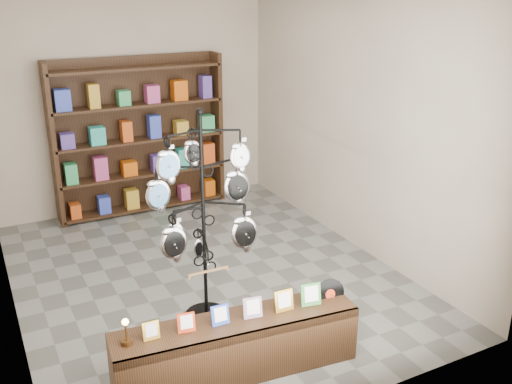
{
  "coord_description": "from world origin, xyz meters",
  "views": [
    {
      "loc": [
        -2.15,
        -5.42,
        3.11
      ],
      "look_at": [
        0.14,
        -1.0,
        1.3
      ],
      "focal_mm": 40.0,
      "sensor_mm": 36.0,
      "label": 1
    }
  ],
  "objects": [
    {
      "name": "room_envelope",
      "position": [
        0.0,
        0.0,
        1.85
      ],
      "size": [
        5.0,
        5.0,
        5.0
      ],
      "color": "#BBAC96",
      "rests_on": "ground"
    },
    {
      "name": "ground",
      "position": [
        0.0,
        0.0,
        0.0
      ],
      "size": [
        5.0,
        5.0,
        0.0
      ],
      "primitive_type": "plane",
      "color": "slate",
      "rests_on": "ground"
    },
    {
      "name": "front_shelf",
      "position": [
        -0.43,
        -1.75,
        0.26
      ],
      "size": [
        2.11,
        0.64,
        0.73
      ],
      "rotation": [
        0.0,
        0.0,
        -0.1
      ],
      "color": "black",
      "rests_on": "ground"
    },
    {
      "name": "back_shelving",
      "position": [
        0.0,
        2.3,
        1.03
      ],
      "size": [
        2.42,
        0.36,
        2.2
      ],
      "color": "black",
      "rests_on": "ground"
    },
    {
      "name": "display_tree",
      "position": [
        -0.32,
        -0.82,
        1.21
      ],
      "size": [
        1.08,
        0.96,
        2.1
      ],
      "rotation": [
        0.0,
        0.0,
        -0.1
      ],
      "color": "black",
      "rests_on": "ground"
    }
  ]
}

